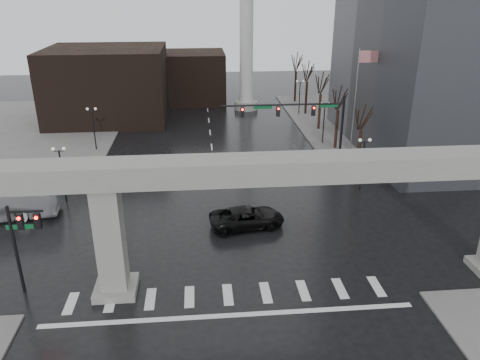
% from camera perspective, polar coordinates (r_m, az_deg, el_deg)
% --- Properties ---
extents(ground, '(160.00, 160.00, 0.00)m').
position_cam_1_polar(ground, '(30.97, -1.62, -12.70)').
color(ground, black).
rests_on(ground, ground).
extents(sidewalk_ne, '(28.00, 36.00, 0.15)m').
position_cam_1_polar(sidewalk_ne, '(69.41, 18.41, 6.63)').
color(sidewalk_ne, slate).
rests_on(sidewalk_ne, ground).
extents(sidewalk_nw, '(28.00, 36.00, 0.15)m').
position_cam_1_polar(sidewalk_nw, '(68.32, -26.17, 5.20)').
color(sidewalk_nw, slate).
rests_on(sidewalk_nw, ground).
extents(elevated_guideway, '(48.00, 2.60, 8.70)m').
position_cam_1_polar(elevated_guideway, '(27.65, 0.84, -0.86)').
color(elevated_guideway, '#97958F').
rests_on(elevated_guideway, ground).
extents(building_far_left, '(16.00, 14.00, 10.00)m').
position_cam_1_polar(building_far_left, '(69.58, -15.82, 11.16)').
color(building_far_left, black).
rests_on(building_far_left, ground).
extents(building_far_mid, '(10.00, 10.00, 8.00)m').
position_cam_1_polar(building_far_mid, '(78.45, -5.66, 12.37)').
color(building_far_mid, black).
rests_on(building_far_mid, ground).
extents(smokestack, '(3.60, 3.60, 30.00)m').
position_cam_1_polar(smokestack, '(71.73, 0.80, 19.04)').
color(smokestack, beige).
rests_on(smokestack, ground).
extents(signal_mast_arm, '(12.12, 0.43, 8.00)m').
position_cam_1_polar(signal_mast_arm, '(46.81, 7.92, 7.50)').
color(signal_mast_arm, black).
rests_on(signal_mast_arm, ground).
extents(signal_left_pole, '(2.30, 0.30, 6.00)m').
position_cam_1_polar(signal_left_pole, '(31.14, -25.02, -6.06)').
color(signal_left_pole, black).
rests_on(signal_left_pole, ground).
extents(flagpole_assembly, '(2.06, 0.12, 12.00)m').
position_cam_1_polar(flagpole_assembly, '(51.15, 14.24, 10.29)').
color(flagpole_assembly, silver).
rests_on(flagpole_assembly, ground).
extents(lamp_right_0, '(1.22, 0.32, 5.11)m').
position_cam_1_polar(lamp_right_0, '(44.37, 14.80, 2.91)').
color(lamp_right_0, black).
rests_on(lamp_right_0, ground).
extents(lamp_right_1, '(1.22, 0.32, 5.11)m').
position_cam_1_polar(lamp_right_1, '(57.12, 10.23, 7.68)').
color(lamp_right_1, black).
rests_on(lamp_right_1, ground).
extents(lamp_right_2, '(1.22, 0.32, 5.11)m').
position_cam_1_polar(lamp_right_2, '(70.34, 7.30, 10.67)').
color(lamp_right_2, black).
rests_on(lamp_right_2, ground).
extents(lamp_left_0, '(1.22, 0.32, 5.11)m').
position_cam_1_polar(lamp_left_0, '(43.49, -20.98, 1.72)').
color(lamp_left_0, black).
rests_on(lamp_left_0, ground).
extents(lamp_left_1, '(1.22, 0.32, 5.11)m').
position_cam_1_polar(lamp_left_1, '(56.44, -17.49, 6.81)').
color(lamp_left_1, black).
rests_on(lamp_left_1, ground).
extents(lamp_left_2, '(1.22, 0.32, 5.11)m').
position_cam_1_polar(lamp_left_2, '(69.79, -15.27, 9.96)').
color(lamp_left_2, black).
rests_on(lamp_left_2, ground).
extents(tree_right_0, '(1.09, 1.58, 7.50)m').
position_cam_1_polar(tree_right_0, '(48.50, 14.34, 3.78)').
color(tree_right_0, black).
rests_on(tree_right_0, ground).
extents(tree_right_1, '(1.09, 1.61, 7.67)m').
position_cam_1_polar(tree_right_1, '(55.73, 11.73, 6.53)').
color(tree_right_1, black).
rests_on(tree_right_1, ground).
extents(tree_right_2, '(1.10, 1.63, 7.85)m').
position_cam_1_polar(tree_right_2, '(63.15, 9.71, 8.63)').
color(tree_right_2, black).
rests_on(tree_right_2, ground).
extents(tree_right_3, '(1.11, 1.66, 8.02)m').
position_cam_1_polar(tree_right_3, '(70.69, 8.11, 10.27)').
color(tree_right_3, black).
rests_on(tree_right_3, ground).
extents(tree_right_4, '(1.12, 1.69, 8.19)m').
position_cam_1_polar(tree_right_4, '(78.32, 6.80, 11.60)').
color(tree_right_4, black).
rests_on(tree_right_4, ground).
extents(pickup_truck, '(6.29, 3.64, 1.65)m').
position_cam_1_polar(pickup_truck, '(37.29, 0.87, -4.61)').
color(pickup_truck, black).
rests_on(pickup_truck, ground).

